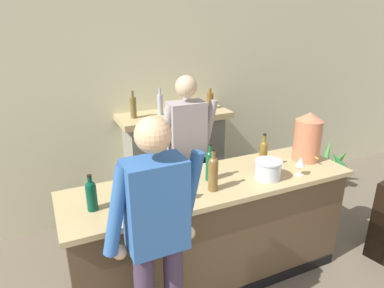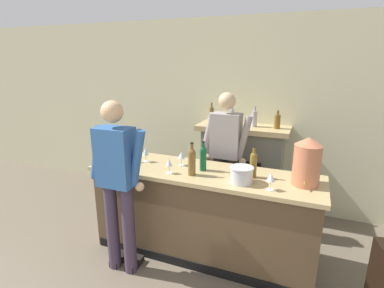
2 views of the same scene
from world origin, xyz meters
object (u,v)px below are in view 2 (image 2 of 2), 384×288
fireplace_stone (241,167)px  wine_bottle_cabernet_heavy (253,164)px  person_customer (117,181)px  wine_glass_by_dispenser (169,163)px  wine_glass_front_right (181,156)px  wine_glass_back_row (146,152)px  wine_glass_near_bucket (271,178)px  ice_bucket_steel (241,175)px  copper_dispenser (307,161)px  person_bartender (225,155)px  wine_bottle_rose_blush (203,158)px  wine_bottle_port_short (122,151)px  wine_bottle_burgundy_dark (192,161)px

fireplace_stone → wine_bottle_cabernet_heavy: 1.36m
person_customer → wine_glass_by_dispenser: (0.38, 0.38, 0.12)m
wine_glass_front_right → wine_glass_back_row: wine_glass_back_row is taller
wine_glass_back_row → wine_glass_near_bucket: wine_glass_back_row is taller
person_customer → wine_glass_back_row: (-0.04, 0.62, 0.13)m
wine_glass_front_right → wine_glass_by_dispenser: size_ratio=0.98×
ice_bucket_steel → wine_bottle_cabernet_heavy: wine_bottle_cabernet_heavy is taller
wine_glass_back_row → copper_dispenser: bearing=-0.4°
person_customer → person_bartender: size_ratio=1.01×
wine_glass_near_bucket → wine_glass_by_dispenser: (-1.05, 0.03, -0.00)m
wine_bottle_rose_blush → wine_bottle_port_short: bearing=-175.8°
wine_glass_front_right → wine_glass_near_bucket: wine_glass_near_bucket is taller
wine_bottle_port_short → wine_glass_near_bucket: (1.73, -0.18, -0.00)m
wine_bottle_burgundy_dark → wine_bottle_port_short: bearing=173.8°
copper_dispenser → person_customer: bearing=-160.6°
copper_dispenser → wine_bottle_cabernet_heavy: copper_dispenser is taller
wine_glass_by_dispenser → wine_bottle_rose_blush: bearing=36.1°
wine_bottle_rose_blush → wine_glass_by_dispenser: (-0.30, -0.22, -0.03)m
wine_glass_near_bucket → wine_bottle_cabernet_heavy: bearing=130.0°
fireplace_stone → wine_bottle_port_short: (-1.14, -1.28, 0.48)m
wine_bottle_burgundy_dark → wine_glass_back_row: bearing=164.3°
wine_glass_front_right → wine_glass_by_dispenser: 0.28m
wine_bottle_cabernet_heavy → wine_glass_near_bucket: 0.33m
wine_bottle_port_short → wine_glass_back_row: 0.28m
wine_bottle_burgundy_dark → wine_glass_by_dispenser: wine_bottle_burgundy_dark is taller
wine_bottle_burgundy_dark → wine_glass_by_dispenser: (-0.24, -0.05, -0.04)m
wine_bottle_cabernet_heavy → wine_glass_back_row: 1.25m
wine_bottle_port_short → wine_bottle_cabernet_heavy: bearing=2.8°
wine_glass_near_bucket → wine_glass_by_dispenser: bearing=178.4°
wine_bottle_port_short → wine_glass_front_right: bearing=10.7°
wine_bottle_rose_blush → person_customer: bearing=-138.4°
wine_bottle_burgundy_dark → wine_glass_back_row: wine_bottle_burgundy_dark is taller
person_bartender → wine_glass_by_dispenser: bearing=-113.4°
copper_dispenser → person_bartender: bearing=146.8°
wine_glass_back_row → wine_bottle_rose_blush: bearing=-1.0°
wine_glass_back_row → wine_glass_near_bucket: 1.49m
wine_bottle_burgundy_dark → wine_glass_near_bucket: bearing=-5.5°
fireplace_stone → copper_dispenser: (0.88, -1.20, 0.59)m
person_customer → wine_glass_by_dispenser: person_customer is taller
ice_bucket_steel → wine_glass_back_row: (-1.18, 0.19, 0.04)m
wine_bottle_burgundy_dark → wine_bottle_rose_blush: size_ratio=1.07×
ice_bucket_steel → person_bartender: bearing=115.8°
wine_bottle_cabernet_heavy → wine_glass_back_row: wine_bottle_cabernet_heavy is taller
fireplace_stone → person_bartender: person_bartender is taller
ice_bucket_steel → wine_bottle_burgundy_dark: 0.53m
ice_bucket_steel → wine_bottle_rose_blush: size_ratio=0.71×
person_customer → fireplace_stone: bearing=65.0°
fireplace_stone → wine_bottle_burgundy_dark: 1.48m
wine_bottle_port_short → wine_glass_back_row: size_ratio=1.54×
wine_glass_back_row → person_customer: bearing=-86.6°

